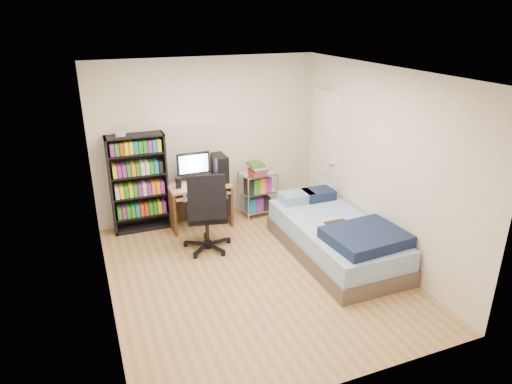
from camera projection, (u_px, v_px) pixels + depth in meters
name	position (u px, v px, depth m)	size (l,w,h in m)	color
room	(255.00, 182.00, 5.34)	(3.58, 4.08, 2.58)	tan
media_shelf	(139.00, 182.00, 6.73)	(0.83, 0.28, 1.54)	black
computer_desk	(204.00, 186.00, 6.95)	(0.91, 0.53, 1.15)	#A27653
office_chair	(207.00, 226.00, 6.26)	(0.82, 0.82, 1.16)	black
wire_cart	(258.00, 181.00, 7.29)	(0.58, 0.45, 0.88)	white
bed	(336.00, 237.00, 6.14)	(1.08, 2.16, 0.62)	brown
door	(325.00, 155.00, 7.19)	(0.12, 0.80, 2.00)	silver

